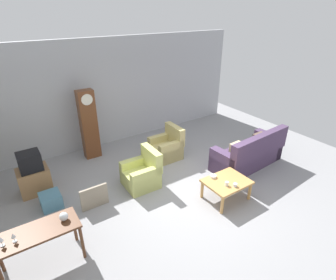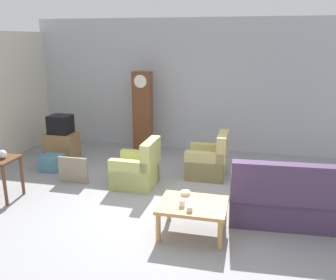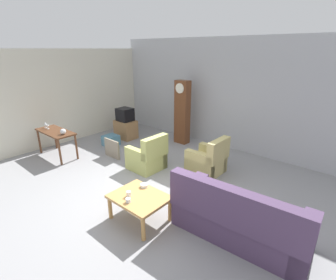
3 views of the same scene
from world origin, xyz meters
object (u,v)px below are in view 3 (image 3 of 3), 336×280
(storage_box_blue, at_px, (111,140))
(cup_white_porcelain, at_px, (129,194))
(couch_floral, at_px, (239,220))
(tv_crt, at_px, (125,114))
(console_table_dark, at_px, (56,135))
(bowl_white_stacked, at_px, (144,185))
(cup_blue_rimmed, at_px, (128,200))
(armchair_olive_near, at_px, (148,158))
(wine_glass_mid, at_px, (47,125))
(glass_dome_cloche, at_px, (63,132))
(armchair_olive_far, at_px, (208,161))
(grandfather_clock, at_px, (182,112))
(wine_glass_tall, at_px, (45,124))
(coffee_table_wood, at_px, (139,199))
(framed_picture_leaning, at_px, (112,149))
(tv_stand_cabinet, at_px, (126,129))

(storage_box_blue, relative_size, cup_white_porcelain, 4.64)
(couch_floral, relative_size, tv_crt, 4.48)
(console_table_dark, relative_size, bowl_white_stacked, 8.98)
(storage_box_blue, relative_size, cup_blue_rimmed, 5.11)
(armchair_olive_near, relative_size, cup_white_porcelain, 9.74)
(wine_glass_mid, bearing_deg, console_table_dark, 8.95)
(glass_dome_cloche, distance_m, cup_white_porcelain, 3.31)
(storage_box_blue, distance_m, glass_dome_cloche, 1.62)
(glass_dome_cloche, xyz_separation_m, cup_blue_rimmed, (3.37, -0.68, -0.31))
(couch_floral, relative_size, armchair_olive_far, 2.34)
(couch_floral, height_order, grandfather_clock, grandfather_clock)
(console_table_dark, height_order, cup_white_porcelain, console_table_dark)
(armchair_olive_near, xyz_separation_m, storage_box_blue, (-2.05, 0.40, -0.15))
(armchair_olive_far, height_order, bowl_white_stacked, armchair_olive_far)
(glass_dome_cloche, bearing_deg, couch_floral, 3.00)
(wine_glass_tall, distance_m, wine_glass_mid, 0.16)
(couch_floral, bearing_deg, armchair_olive_far, 134.39)
(armchair_olive_far, relative_size, tv_crt, 1.92)
(coffee_table_wood, height_order, cup_white_porcelain, cup_white_porcelain)
(armchair_olive_near, height_order, storage_box_blue, armchair_olive_near)
(wine_glass_tall, bearing_deg, cup_white_porcelain, -6.95)
(grandfather_clock, height_order, cup_white_porcelain, grandfather_clock)
(coffee_table_wood, relative_size, wine_glass_mid, 5.71)
(grandfather_clock, distance_m, cup_blue_rimmed, 4.26)
(armchair_olive_far, bearing_deg, storage_box_blue, -172.96)
(couch_floral, relative_size, wine_glass_tall, 12.01)
(armchair_olive_far, xyz_separation_m, wine_glass_mid, (-4.06, -1.94, 0.55))
(storage_box_blue, relative_size, wine_glass_tall, 2.45)
(framed_picture_leaning, distance_m, wine_glass_tall, 2.06)
(framed_picture_leaning, relative_size, wine_glass_tall, 3.35)
(glass_dome_cloche, relative_size, bowl_white_stacked, 1.04)
(armchair_olive_near, height_order, grandfather_clock, grandfather_clock)
(grandfather_clock, distance_m, glass_dome_cloche, 3.50)
(grandfather_clock, height_order, storage_box_blue, grandfather_clock)
(armchair_olive_far, height_order, glass_dome_cloche, armchair_olive_far)
(tv_stand_cabinet, bearing_deg, cup_blue_rimmed, -39.50)
(grandfather_clock, relative_size, storage_box_blue, 4.53)
(couch_floral, height_order, armchair_olive_far, couch_floral)
(cup_blue_rimmed, bearing_deg, cup_white_porcelain, 136.23)
(console_table_dark, distance_m, storage_box_blue, 1.62)
(armchair_olive_far, distance_m, coffee_table_wood, 2.32)
(coffee_table_wood, relative_size, grandfather_clock, 0.48)
(armchair_olive_far, height_order, storage_box_blue, armchair_olive_far)
(storage_box_blue, distance_m, bowl_white_stacked, 3.62)
(coffee_table_wood, relative_size, glass_dome_cloche, 6.41)
(framed_picture_leaning, bearing_deg, wine_glass_mid, -147.53)
(armchair_olive_far, bearing_deg, grandfather_clock, 144.74)
(armchair_olive_far, bearing_deg, console_table_dark, -153.18)
(console_table_dark, height_order, storage_box_blue, console_table_dark)
(storage_box_blue, bearing_deg, tv_stand_cabinet, 102.49)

